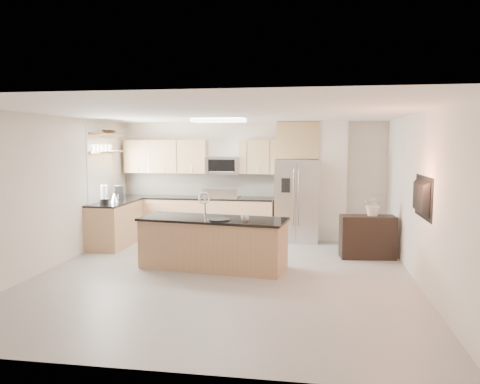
% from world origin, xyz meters
% --- Properties ---
extents(floor, '(6.50, 6.50, 0.00)m').
position_xyz_m(floor, '(0.00, 0.00, 0.00)').
color(floor, '#B0ACA7').
rests_on(floor, ground).
extents(ceiling, '(6.00, 6.50, 0.02)m').
position_xyz_m(ceiling, '(0.00, 0.00, 2.60)').
color(ceiling, white).
rests_on(ceiling, wall_back).
extents(wall_back, '(6.00, 0.02, 2.60)m').
position_xyz_m(wall_back, '(0.00, 3.25, 1.30)').
color(wall_back, beige).
rests_on(wall_back, floor).
extents(wall_front, '(6.00, 0.02, 2.60)m').
position_xyz_m(wall_front, '(0.00, -3.25, 1.30)').
color(wall_front, beige).
rests_on(wall_front, floor).
extents(wall_left, '(0.02, 6.50, 2.60)m').
position_xyz_m(wall_left, '(-3.00, 0.00, 1.30)').
color(wall_left, beige).
rests_on(wall_left, floor).
extents(wall_right, '(0.02, 6.50, 2.60)m').
position_xyz_m(wall_right, '(3.00, 0.00, 1.30)').
color(wall_right, beige).
rests_on(wall_right, floor).
extents(back_counter, '(3.55, 0.66, 1.44)m').
position_xyz_m(back_counter, '(-1.23, 2.93, 0.47)').
color(back_counter, tan).
rests_on(back_counter, floor).
extents(left_counter, '(0.66, 1.50, 0.92)m').
position_xyz_m(left_counter, '(-2.67, 1.85, 0.46)').
color(left_counter, tan).
rests_on(left_counter, floor).
extents(range, '(0.76, 0.64, 1.14)m').
position_xyz_m(range, '(-0.60, 2.92, 0.47)').
color(range, black).
rests_on(range, floor).
extents(upper_cabinets, '(3.50, 0.33, 0.75)m').
position_xyz_m(upper_cabinets, '(-1.30, 3.09, 1.83)').
color(upper_cabinets, tan).
rests_on(upper_cabinets, wall_back).
extents(microwave, '(0.76, 0.40, 0.40)m').
position_xyz_m(microwave, '(-0.60, 3.04, 1.63)').
color(microwave, '#B9B9BB').
rests_on(microwave, upper_cabinets).
extents(refrigerator, '(0.92, 0.78, 1.78)m').
position_xyz_m(refrigerator, '(1.06, 2.87, 0.89)').
color(refrigerator, '#B9B9BB').
rests_on(refrigerator, floor).
extents(partition_column, '(0.60, 0.30, 2.60)m').
position_xyz_m(partition_column, '(1.82, 3.10, 1.30)').
color(partition_column, white).
rests_on(partition_column, floor).
extents(window, '(0.04, 1.15, 1.65)m').
position_xyz_m(window, '(-2.98, 1.85, 1.65)').
color(window, white).
rests_on(window, wall_left).
extents(shelf_lower, '(0.30, 1.20, 0.04)m').
position_xyz_m(shelf_lower, '(-2.85, 1.95, 1.95)').
color(shelf_lower, olive).
rests_on(shelf_lower, wall_left).
extents(shelf_upper, '(0.30, 1.20, 0.04)m').
position_xyz_m(shelf_upper, '(-2.85, 1.95, 2.32)').
color(shelf_upper, olive).
rests_on(shelf_upper, wall_left).
extents(ceiling_fixture, '(1.00, 0.50, 0.06)m').
position_xyz_m(ceiling_fixture, '(-0.40, 1.60, 2.56)').
color(ceiling_fixture, white).
rests_on(ceiling_fixture, ceiling).
extents(island, '(2.59, 1.23, 1.29)m').
position_xyz_m(island, '(-0.26, 0.42, 0.43)').
color(island, tan).
rests_on(island, floor).
extents(credenza, '(1.03, 0.52, 0.79)m').
position_xyz_m(credenza, '(2.42, 1.54, 0.40)').
color(credenza, black).
rests_on(credenza, floor).
extents(cup, '(0.16, 0.16, 0.10)m').
position_xyz_m(cup, '(0.32, 0.19, 0.91)').
color(cup, silver).
rests_on(cup, island).
extents(platter, '(0.46, 0.46, 0.02)m').
position_xyz_m(platter, '(-0.13, 0.23, 0.87)').
color(platter, black).
rests_on(platter, island).
extents(blender, '(0.17, 0.17, 0.39)m').
position_xyz_m(blender, '(-2.67, 1.38, 1.09)').
color(blender, black).
rests_on(blender, left_counter).
extents(kettle, '(0.18, 0.18, 0.23)m').
position_xyz_m(kettle, '(-2.62, 1.75, 1.02)').
color(kettle, '#B9B9BB').
rests_on(kettle, left_counter).
extents(coffee_maker, '(0.22, 0.24, 0.31)m').
position_xyz_m(coffee_maker, '(-2.70, 2.15, 1.07)').
color(coffee_maker, black).
rests_on(coffee_maker, left_counter).
extents(bowl, '(0.50, 0.50, 0.09)m').
position_xyz_m(bowl, '(-2.85, 2.12, 2.39)').
color(bowl, '#B9B9BB').
rests_on(bowl, shelf_upper).
extents(flower_vase, '(0.69, 0.64, 0.65)m').
position_xyz_m(flower_vase, '(2.52, 1.55, 1.12)').
color(flower_vase, beige).
rests_on(flower_vase, credenza).
extents(television, '(0.14, 1.08, 0.62)m').
position_xyz_m(television, '(2.91, -0.20, 1.35)').
color(television, black).
rests_on(television, wall_right).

